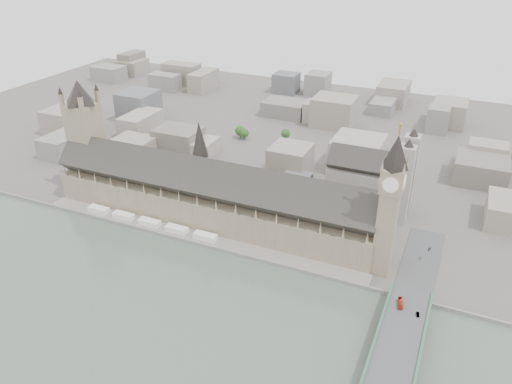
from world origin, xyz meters
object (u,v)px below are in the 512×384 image
at_px(westminster_abbey, 372,180).
at_px(victoria_tower, 85,132).
at_px(elizabeth_tower, 390,197).
at_px(car_silver, 418,314).
at_px(palace_of_westminster, 210,196).
at_px(red_bus_north, 400,303).
at_px(car_approach, 429,249).
at_px(westminster_bridge, 390,379).

bearing_deg(westminster_abbey, victoria_tower, -163.50).
xyz_separation_m(elizabeth_tower, victoria_tower, (-260.00, 18.00, -2.88)).
bearing_deg(car_silver, elizabeth_tower, 111.27).
height_order(palace_of_westminster, car_silver, palace_of_westminster).
bearing_deg(car_silver, palace_of_westminster, 149.16).
xyz_separation_m(victoria_tower, westminster_abbey, (232.92, 69.00, -30.12)).
relative_size(red_bus_north, car_approach, 2.20).
bearing_deg(palace_of_westminster, elizabeth_tower, -4.85).
relative_size(victoria_tower, westminster_abbey, 1.47).
height_order(westminster_abbey, red_bus_north, westminster_abbey).
relative_size(red_bus_north, car_silver, 2.44).
bearing_deg(elizabeth_tower, red_bus_north, -65.06).
distance_m(red_bus_north, car_approach, 67.89).
xyz_separation_m(westminster_bridge, car_silver, (6.37, 48.57, 5.81)).
bearing_deg(palace_of_westminster, westminster_bridge, -33.49).
xyz_separation_m(palace_of_westminster, car_approach, (166.19, 13.56, -11.78)).
xyz_separation_m(victoria_tower, red_bus_north, (279.57, -60.07, -43.54)).
height_order(victoria_tower, westminster_abbey, victoria_tower).
bearing_deg(westminster_bridge, car_approach, 88.01).
bearing_deg(car_silver, red_bus_north, 144.14).
xyz_separation_m(westminster_bridge, car_approach, (4.19, 120.77, 5.80)).
xyz_separation_m(car_silver, car_approach, (-2.18, 72.20, -0.01)).
xyz_separation_m(elizabeth_tower, westminster_bridge, (24.00, -95.50, -52.96)).
distance_m(victoria_tower, car_approach, 291.67).
relative_size(elizabeth_tower, westminster_abbey, 1.58).
distance_m(palace_of_westminster, victoria_tower, 126.41).
bearing_deg(car_approach, westminster_bridge, -86.92).
relative_size(elizabeth_tower, victoria_tower, 1.07).
bearing_deg(victoria_tower, palace_of_westminster, -2.96).
bearing_deg(westminster_abbey, westminster_bridge, -74.36).
height_order(palace_of_westminster, red_bus_north, palace_of_westminster).
bearing_deg(car_silver, car_approach, 80.09).
relative_size(victoria_tower, red_bus_north, 9.81).
bearing_deg(car_approach, victoria_tower, -173.49).
height_order(palace_of_westminster, elizabeth_tower, elizabeth_tower).
height_order(victoria_tower, red_bus_north, victoria_tower).
bearing_deg(victoria_tower, westminster_abbey, 16.50).
relative_size(victoria_tower, westminster_bridge, 0.31).
height_order(car_silver, car_approach, car_silver).
relative_size(elizabeth_tower, car_silver, 25.77).
height_order(westminster_bridge, car_silver, car_silver).
height_order(westminster_bridge, car_approach, car_approach).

